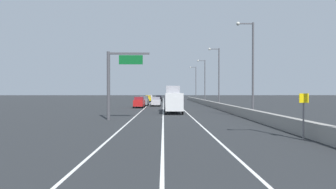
{
  "coord_description": "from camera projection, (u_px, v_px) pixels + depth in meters",
  "views": [
    {
      "loc": [
        -1.95,
        -4.19,
        3.11
      ],
      "look_at": [
        -1.22,
        38.31,
        2.64
      ],
      "focal_mm": 28.08,
      "sensor_mm": 36.0,
      "label": 1
    }
  ],
  "objects": [
    {
      "name": "lamp_post_right_second",
      "position": [
        251.0,
        63.0,
        31.17
      ],
      "size": [
        2.14,
        0.44,
        11.39
      ],
      "color": "#4C4C51",
      "rests_on": "ground_plane"
    },
    {
      "name": "car_gray_5",
      "position": [
        144.0,
        101.0,
        57.48
      ],
      "size": [
        1.98,
        4.73,
        2.14
      ],
      "color": "slate",
      "rests_on": "ground_plane"
    },
    {
      "name": "car_black_3",
      "position": [
        159.0,
        98.0,
        85.02
      ],
      "size": [
        1.97,
        4.78,
        1.88
      ],
      "color": "black",
      "rests_on": "ground_plane"
    },
    {
      "name": "lane_stripe_center",
      "position": [
        163.0,
        105.0,
        59.21
      ],
      "size": [
        0.16,
        130.0,
        0.0
      ],
      "primitive_type": "cube",
      "color": "silver",
      "rests_on": "ground_plane"
    },
    {
      "name": "car_white_1",
      "position": [
        150.0,
        98.0,
        89.63
      ],
      "size": [
        1.86,
        4.66,
        2.0
      ],
      "color": "white",
      "rests_on": "ground_plane"
    },
    {
      "name": "box_truck",
      "position": [
        173.0,
        100.0,
        39.2
      ],
      "size": [
        2.48,
        8.98,
        4.0
      ],
      "color": "silver",
      "rests_on": "ground_plane"
    },
    {
      "name": "lane_stripe_right",
      "position": [
        179.0,
        105.0,
        59.27
      ],
      "size": [
        0.16,
        130.0,
        0.0
      ],
      "primitive_type": "cube",
      "color": "silver",
      "rests_on": "ground_plane"
    },
    {
      "name": "lamp_post_right_third",
      "position": [
        218.0,
        74.0,
        49.76
      ],
      "size": [
        2.14,
        0.44,
        11.39
      ],
      "color": "#4C4C51",
      "rests_on": "ground_plane"
    },
    {
      "name": "lamp_post_right_fifth",
      "position": [
        195.0,
        82.0,
        86.96
      ],
      "size": [
        2.14,
        0.44,
        11.39
      ],
      "color": "#4C4C51",
      "rests_on": "ground_plane"
    },
    {
      "name": "car_silver_0",
      "position": [
        156.0,
        102.0,
        56.32
      ],
      "size": [
        2.03,
        4.51,
        1.97
      ],
      "color": "#B7B7BC",
      "rests_on": "ground_plane"
    },
    {
      "name": "lamp_post_right_fourth",
      "position": [
        204.0,
        79.0,
        68.36
      ],
      "size": [
        2.14,
        0.44,
        11.39
      ],
      "color": "#4C4C51",
      "rests_on": "ground_plane"
    },
    {
      "name": "car_yellow_2",
      "position": [
        148.0,
        98.0,
        81.52
      ],
      "size": [
        1.92,
        4.79,
        1.99
      ],
      "color": "gold",
      "rests_on": "ground_plane"
    },
    {
      "name": "jersey_barrier_right",
      "position": [
        222.0,
        107.0,
        44.38
      ],
      "size": [
        0.6,
        120.0,
        1.1
      ],
      "primitive_type": "cube",
      "color": "gray",
      "rests_on": "ground_plane"
    },
    {
      "name": "lane_stripe_left",
      "position": [
        148.0,
        105.0,
        59.15
      ],
      "size": [
        0.16,
        130.0,
        0.0
      ],
      "primitive_type": "cube",
      "color": "silver",
      "rests_on": "ground_plane"
    },
    {
      "name": "speed_advisory_sign",
      "position": [
        304.0,
        113.0,
        16.74
      ],
      "size": [
        0.6,
        0.11,
        3.0
      ],
      "color": "#4C4C51",
      "rests_on": "ground_plane"
    },
    {
      "name": "car_red_4",
      "position": [
        139.0,
        102.0,
        50.74
      ],
      "size": [
        1.99,
        4.48,
        2.11
      ],
      "color": "red",
      "rests_on": "ground_plane"
    },
    {
      "name": "ground_plane",
      "position": [
        171.0,
        104.0,
        68.24
      ],
      "size": [
        320.0,
        320.0,
        0.0
      ],
      "primitive_type": "plane",
      "color": "#26282B"
    },
    {
      "name": "overhead_sign_gantry",
      "position": [
        115.0,
        77.0,
        28.8
      ],
      "size": [
        4.68,
        0.36,
        7.5
      ],
      "color": "#47474C",
      "rests_on": "ground_plane"
    }
  ]
}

